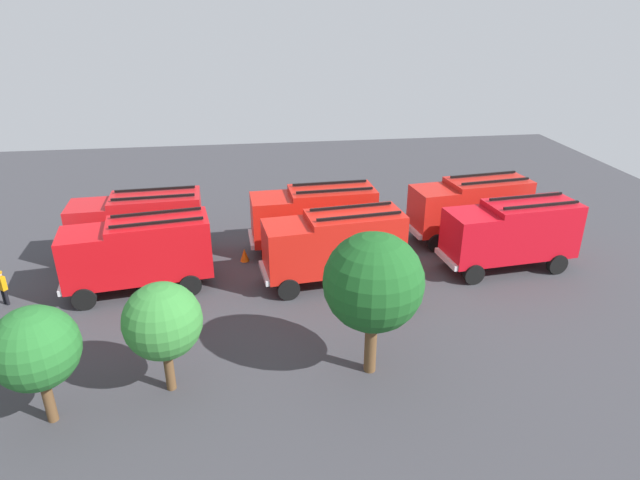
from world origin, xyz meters
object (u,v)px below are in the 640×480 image
Objects in this scene: fire_truck_0 at (470,206)px; firefighter_0 at (2,286)px; fire_truck_4 at (335,244)px; fire_truck_3 at (511,232)px; traffic_cone_0 at (245,255)px; fire_truck_5 at (139,251)px; firefighter_1 at (416,293)px; tree_2 at (36,349)px; tree_0 at (373,283)px; tree_1 at (163,322)px; fire_truck_2 at (138,223)px; fire_truck_1 at (314,215)px.

fire_truck_0 is 25.41m from firefighter_0.
fire_truck_3 is at bearing 174.99° from fire_truck_4.
fire_truck_3 is 10.09× the size of traffic_cone_0.
fire_truck_0 and fire_truck_3 have the same top height.
fire_truck_3 is 19.26m from fire_truck_5.
traffic_cone_0 is (13.54, 1.26, -1.79)m from fire_truck_0.
firefighter_0 is at bearing -2.94° from fire_truck_5.
fire_truck_4 is 4.84m from firefighter_1.
tree_2 is at bearing 44.76° from firefighter_1.
fire_truck_4 is at bearing -4.38° from fire_truck_3.
tree_0 is (-0.21, 7.49, 1.78)m from fire_truck_4.
tree_1 is (7.65, 0.06, -0.97)m from tree_0.
firefighter_0 is 18.07m from tree_0.
fire_truck_3 is at bearing -126.20° from firefighter_1.
tree_1 is 4.08m from tree_2.
tree_2 is at bearing 71.42° from fire_truck_5.
fire_truck_2 is 11.17m from fire_truck_4.
firefighter_1 is 6.07m from tree_0.
fire_truck_0 is 14.81m from tree_0.
fire_truck_3 is 12.28m from tree_0.
fire_truck_2 is 15.65m from firefighter_1.
fire_truck_0 is 20.27m from tree_1.
traffic_cone_0 is (4.81, -10.57, -3.56)m from tree_0.
fire_truck_5 is 12.81m from tree_0.
fire_truck_0 is 1.01× the size of fire_truck_2.
fire_truck_3 is 25.64m from firefighter_0.
tree_0 is (-0.74, 11.54, 1.78)m from fire_truck_1.
traffic_cone_0 is at bearing 10.60° from fire_truck_1.
fire_truck_5 is at bearing -100.33° from tree_2.
fire_truck_4 is at bearing -88.39° from tree_0.
fire_truck_2 is at bearing -6.59° from fire_truck_0.
firefighter_0 is (16.03, 0.13, -1.18)m from fire_truck_4.
firefighter_1 is at bearing 114.96° from fire_truck_1.
fire_truck_1 is 4.57× the size of firefighter_1.
tree_1 is at bearing 0.48° from tree_0.
fire_truck_2 is at bearing -17.05° from firefighter_0.
fire_truck_1 is 1.65× the size of tree_2.
tree_2 reaches higher than firefighter_0.
fire_truck_1 is 0.98× the size of fire_truck_4.
tree_1 reaches higher than fire_truck_2.
tree_2 is (20.93, 8.96, 0.83)m from fire_truck_3.
fire_truck_3 is at bearing 165.14° from fire_truck_2.
fire_truck_2 reaches higher than traffic_cone_0.
firefighter_0 is at bearing -61.38° from tree_2.
tree_0 is 12.15m from traffic_cone_0.
fire_truck_1 is at bearing -130.28° from tree_2.
fire_truck_2 is at bearing -94.54° from tree_2.
tree_2 reaches higher than firefighter_1.
firefighter_0 is at bearing 15.23° from firefighter_1.
fire_truck_4 is 1.69× the size of tree_1.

